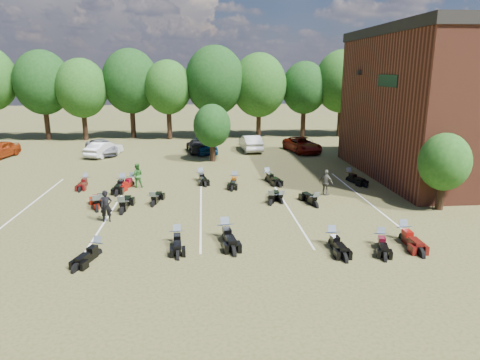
{
  "coord_description": "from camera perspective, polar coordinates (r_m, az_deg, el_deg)",
  "views": [
    {
      "loc": [
        -2.77,
        -21.07,
        7.65
      ],
      "look_at": [
        -0.6,
        4.0,
        1.2
      ],
      "focal_mm": 32.0,
      "sensor_mm": 36.0,
      "label": 1
    }
  ],
  "objects": [
    {
      "name": "tree_line",
      "position": [
        50.12,
        -3.0,
        12.82
      ],
      "size": [
        56.0,
        6.0,
        9.79
      ],
      "color": "black",
      "rests_on": "ground"
    },
    {
      "name": "motorcycle_9",
      "position": [
        24.58,
        -15.41,
        -4.29
      ],
      "size": [
        0.9,
        2.54,
        1.4
      ],
      "primitive_type": null,
      "rotation": [
        0.0,
        0.0,
        3.1
      ],
      "color": "black",
      "rests_on": "ground"
    },
    {
      "name": "person_grey",
      "position": [
        27.39,
        11.4,
        -0.34
      ],
      "size": [
        0.97,
        0.97,
        1.65
      ],
      "primitive_type": "imported",
      "rotation": [
        0.0,
        0.0,
        2.35
      ],
      "color": "#5C594F",
      "rests_on": "ground"
    },
    {
      "name": "motorcycle_15",
      "position": [
        30.26,
        -14.24,
        -0.72
      ],
      "size": [
        1.41,
        2.36,
        1.25
      ],
      "primitive_type": null,
      "rotation": [
        0.0,
        0.0,
        -0.33
      ],
      "color": "maroon",
      "rests_on": "ground"
    },
    {
      "name": "person_green",
      "position": [
        29.54,
        -13.56,
        0.6
      ],
      "size": [
        0.85,
        0.69,
        1.65
      ],
      "primitive_type": "imported",
      "rotation": [
        0.0,
        0.0,
        3.23
      ],
      "color": "#2F702A",
      "rests_on": "ground"
    },
    {
      "name": "young_tree_near_building",
      "position": [
        26.22,
        25.6,
        2.18
      ],
      "size": [
        2.8,
        2.8,
        4.16
      ],
      "color": "black",
      "rests_on": "ground"
    },
    {
      "name": "motorcycle_19",
      "position": [
        30.62,
        3.71,
        -0.12
      ],
      "size": [
        1.43,
        2.49,
        1.32
      ],
      "primitive_type": null,
      "rotation": [
        0.0,
        0.0,
        0.3
      ],
      "color": "black",
      "rests_on": "ground"
    },
    {
      "name": "ground",
      "position": [
        22.59,
        2.41,
        -5.43
      ],
      "size": [
        160.0,
        160.0,
        0.0
      ],
      "primitive_type": "plane",
      "color": "brown",
      "rests_on": "ground"
    },
    {
      "name": "motorcycle_11",
      "position": [
        25.27,
        4.16,
        -3.28
      ],
      "size": [
        1.43,
        2.35,
        1.25
      ],
      "primitive_type": null,
      "rotation": [
        0.0,
        0.0,
        2.8
      ],
      "color": "black",
      "rests_on": "ground"
    },
    {
      "name": "parking_lines",
      "position": [
        25.26,
        -5.24,
        -3.3
      ],
      "size": [
        20.1,
        14.0,
        0.01
      ],
      "color": "silver",
      "rests_on": "ground"
    },
    {
      "name": "motorcycle_4",
      "position": [
        19.97,
        12.14,
        -8.49
      ],
      "size": [
        0.78,
        2.28,
        1.26
      ],
      "primitive_type": null,
      "rotation": [
        0.0,
        0.0,
        0.03
      ],
      "color": "black",
      "rests_on": "ground"
    },
    {
      "name": "car_0",
      "position": [
        44.23,
        -29.38,
        3.52
      ],
      "size": [
        2.51,
        4.55,
        1.47
      ],
      "primitive_type": "imported",
      "rotation": [
        0.0,
        0.0,
        -0.19
      ],
      "color": "maroon",
      "rests_on": "ground"
    },
    {
      "name": "person_black",
      "position": [
        23.22,
        -17.42,
        -3.36
      ],
      "size": [
        0.69,
        0.53,
        1.67
      ],
      "primitive_type": "imported",
      "rotation": [
        0.0,
        0.0,
        0.23
      ],
      "color": "black",
      "rests_on": "ground"
    },
    {
      "name": "young_tree_midfield",
      "position": [
        36.86,
        -3.74,
        7.24
      ],
      "size": [
        3.2,
        3.2,
        4.7
      ],
      "color": "black",
      "rests_on": "ground"
    },
    {
      "name": "car_2",
      "position": [
        42.22,
        -18.01,
        4.18
      ],
      "size": [
        4.03,
        5.44,
        1.37
      ],
      "primitive_type": "imported",
      "rotation": [
        0.0,
        0.0,
        0.4
      ],
      "color": "gray",
      "rests_on": "ground"
    },
    {
      "name": "motorcycle_2",
      "position": [
        19.92,
        -8.34,
        -8.36
      ],
      "size": [
        0.84,
        2.23,
        1.22
      ],
      "primitive_type": null,
      "rotation": [
        0.0,
        0.0,
        0.07
      ],
      "color": "black",
      "rests_on": "ground"
    },
    {
      "name": "car_3",
      "position": [
        41.44,
        -5.69,
        4.58
      ],
      "size": [
        2.46,
        4.72,
        1.31
      ],
      "primitive_type": "imported",
      "rotation": [
        0.0,
        0.0,
        3.29
      ],
      "color": "black",
      "rests_on": "ground"
    },
    {
      "name": "car_7",
      "position": [
        44.02,
        16.35,
        4.75
      ],
      "size": [
        3.44,
        5.44,
        1.47
      ],
      "primitive_type": "imported",
      "rotation": [
        0.0,
        0.0,
        3.44
      ],
      "color": "#39383D",
      "rests_on": "ground"
    },
    {
      "name": "motorcycle_16",
      "position": [
        29.81,
        -15.41,
        -1.02
      ],
      "size": [
        0.83,
        2.49,
        1.38
      ],
      "primitive_type": null,
      "rotation": [
        0.0,
        0.0,
        -0.01
      ],
      "color": "black",
      "rests_on": "ground"
    },
    {
      "name": "motorcycle_17",
      "position": [
        29.67,
        -0.72,
        -0.57
      ],
      "size": [
        1.11,
        2.36,
        1.27
      ],
      "primitive_type": null,
      "rotation": [
        0.0,
        0.0,
        -0.18
      ],
      "color": "black",
      "rests_on": "ground"
    },
    {
      "name": "motorcycle_1",
      "position": [
        19.5,
        -18.48,
        -9.51
      ],
      "size": [
        1.31,
        2.2,
        1.17
      ],
      "primitive_type": null,
      "rotation": [
        0.0,
        0.0,
        -0.33
      ],
      "color": "black",
      "rests_on": "ground"
    },
    {
      "name": "car_5",
      "position": [
        42.04,
        1.42,
        4.97
      ],
      "size": [
        2.0,
        4.85,
        1.56
      ],
      "primitive_type": "imported",
      "rotation": [
        0.0,
        0.0,
        3.22
      ],
      "color": "#B2B3AD",
      "rests_on": "ground"
    },
    {
      "name": "motorcycle_3",
      "position": [
        20.27,
        -1.97,
        -7.8
      ],
      "size": [
        1.15,
        2.62,
        1.41
      ],
      "primitive_type": null,
      "rotation": [
        0.0,
        0.0,
        0.14
      ],
      "color": "black",
      "rests_on": "ground"
    },
    {
      "name": "motorcycle_12",
      "position": [
        25.59,
        5.51,
        -3.09
      ],
      "size": [
        0.9,
        2.07,
        1.12
      ],
      "primitive_type": null,
      "rotation": [
        0.0,
        0.0,
        3.27
      ],
      "color": "black",
      "rests_on": "ground"
    },
    {
      "name": "motorcycle_6",
      "position": [
        21.45,
        20.9,
        -7.51
      ],
      "size": [
        0.83,
        2.44,
        1.35
      ],
      "primitive_type": null,
      "rotation": [
        0.0,
        0.0,
        -0.03
      ],
      "color": "#4C0D0A",
      "rests_on": "ground"
    },
    {
      "name": "car_4",
      "position": [
        41.1,
        -4.72,
        4.72
      ],
      "size": [
        2.64,
        4.89,
        1.58
      ],
      "primitive_type": "imported",
      "rotation": [
        0.0,
        0.0,
        0.17
      ],
      "color": "navy",
      "rests_on": "ground"
    },
    {
      "name": "motorcycle_8",
      "position": [
        26.06,
        -17.9,
        -3.42
      ],
      "size": [
        1.23,
        2.15,
        1.14
      ],
      "primitive_type": null,
      "rotation": [
        0.0,
        0.0,
        3.44
      ],
      "color": "black",
      "rests_on": "ground"
    },
    {
      "name": "motorcycle_20",
      "position": [
        31.52,
        14.34,
        -0.13
      ],
      "size": [
        1.39,
        2.49,
        1.32
      ],
      "primitive_type": null,
      "rotation": [
        0.0,
        0.0,
        0.28
      ],
      "color": "black",
      "rests_on": "ground"
    },
    {
      "name": "motorcycle_18",
      "position": [
        30.8,
        -5.25,
        -0.07
      ],
      "size": [
        1.12,
        2.38,
        1.28
      ],
      "primitive_type": null,
      "rotation": [
        0.0,
        0.0,
        0.18
      ],
      "color": "black",
      "rests_on": "ground"
    },
    {
      "name": "motorcycle_13",
      "position": [
        25.18,
        10.0,
        -3.54
      ],
      "size": [
        1.16,
        2.39,
        1.28
      ],
      "primitive_type": null,
      "rotation": [
        0.0,
        0.0,
        3.34
      ],
      "color": "black",
      "rests_on": "ground"
    },
    {
      "name": "motorcycle_5",
      "position": [
        20.48,
        18.17,
        -8.32
      ],
      "size": [
        1.22,
        2.21,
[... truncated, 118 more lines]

